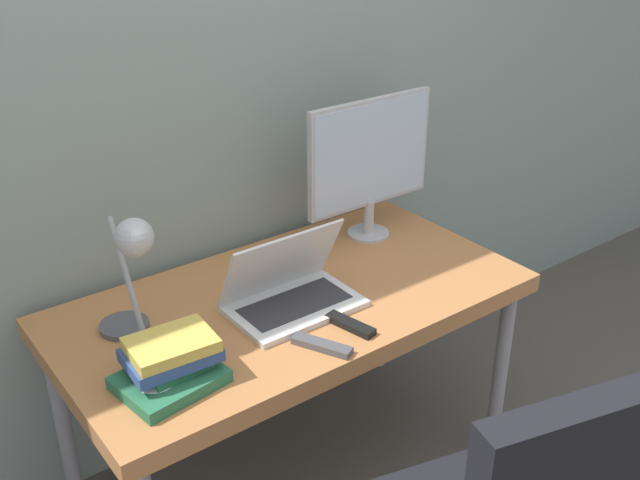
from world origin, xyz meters
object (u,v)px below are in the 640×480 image
Objects in this scene: laptop at (290,292)px; book_stack at (171,363)px; game_controller at (159,388)px; monitor at (370,159)px; desk_lamp at (131,263)px.

laptop is 0.46m from book_stack.
game_controller is (-0.50, -0.15, -0.03)m from laptop.
monitor is at bearing 20.89° from game_controller.
desk_lamp is 1.47× the size of book_stack.
laptop is at bearing -8.68° from desk_lamp.
desk_lamp reaches higher than game_controller.
game_controller is (-0.05, -0.22, -0.24)m from desk_lamp.
book_stack is (-0.00, -0.19, -0.20)m from desk_lamp.
book_stack is 0.07m from game_controller.
desk_lamp is at bearing -170.16° from monitor.
laptop is 0.50m from desk_lamp.
desk_lamp is 0.33m from game_controller.
monitor reaches higher than game_controller.
desk_lamp is 2.95× the size of game_controller.
laptop is at bearing -154.95° from monitor.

